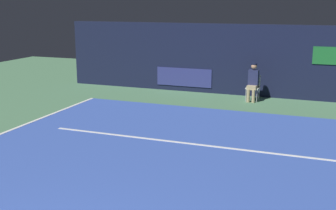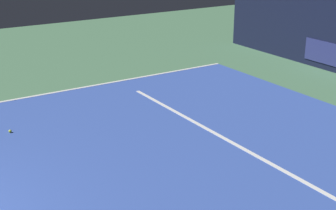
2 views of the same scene
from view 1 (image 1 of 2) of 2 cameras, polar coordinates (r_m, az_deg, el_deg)
ground_plane at (r=8.77m, az=1.11°, el=-9.25°), size 30.45×30.45×0.00m
court_surface at (r=8.77m, az=1.11°, el=-9.21°), size 10.56×11.31×0.01m
line_service at (r=10.53m, az=4.77°, el=-5.28°), size 8.24×0.10×0.01m
back_wall at (r=16.23m, az=11.05°, el=5.73°), size 14.81×0.33×2.60m
line_judge_on_chair at (r=15.37m, az=11.07°, el=3.01°), size 0.46×0.55×1.32m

